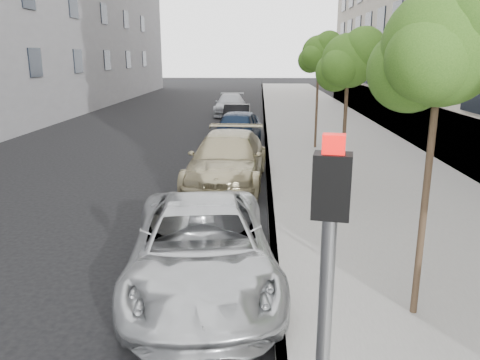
# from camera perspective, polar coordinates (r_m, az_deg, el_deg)

# --- Properties ---
(sidewalk) EXTENTS (6.40, 72.00, 0.14)m
(sidewalk) POSITION_cam_1_polar(r_m,az_deg,el_deg) (29.33, 9.17, 7.34)
(sidewalk) COLOR gray
(sidewalk) RESTS_ON ground
(curb) EXTENTS (0.15, 72.00, 0.14)m
(curb) POSITION_cam_1_polar(r_m,az_deg,el_deg) (29.13, 3.00, 7.46)
(curb) COLOR #9E9B93
(curb) RESTS_ON ground
(tree_near) EXTENTS (1.84, 1.64, 4.74)m
(tree_near) POSITION_cam_1_polar(r_m,az_deg,el_deg) (6.81, 23.56, 14.63)
(tree_near) COLOR #38281C
(tree_near) RESTS_ON sidewalk
(tree_mid) EXTENTS (1.76, 1.56, 4.46)m
(tree_mid) POSITION_cam_1_polar(r_m,az_deg,el_deg) (13.10, 13.20, 13.99)
(tree_mid) COLOR #38281C
(tree_mid) RESTS_ON sidewalk
(tree_far) EXTENTS (1.70, 1.50, 4.67)m
(tree_far) POSITION_cam_1_polar(r_m,az_deg,el_deg) (19.52, 9.68, 15.06)
(tree_far) COLOR #38281C
(tree_far) RESTS_ON sidewalk
(signal_pole) EXTENTS (0.27, 0.22, 3.26)m
(signal_pole) POSITION_cam_1_polar(r_m,az_deg,el_deg) (3.37, 10.32, -15.60)
(signal_pole) COLOR #939699
(signal_pole) RESTS_ON sidewalk
(minivan) EXTENTS (3.00, 5.41, 1.43)m
(minivan) POSITION_cam_1_polar(r_m,az_deg,el_deg) (8.06, -4.68, -8.11)
(minivan) COLOR #BCBFC1
(minivan) RESTS_ON ground
(suv) EXTENTS (2.50, 5.55, 1.58)m
(suv) POSITION_cam_1_polar(r_m,az_deg,el_deg) (14.26, -1.53, 2.49)
(suv) COLOR tan
(suv) RESTS_ON ground
(sedan_blue) EXTENTS (2.28, 4.71, 1.55)m
(sedan_blue) POSITION_cam_1_polar(r_m,az_deg,el_deg) (20.44, -0.34, 6.26)
(sedan_blue) COLOR #0F1D33
(sedan_blue) RESTS_ON ground
(sedan_black) EXTENTS (1.38, 3.93, 1.30)m
(sedan_black) POSITION_cam_1_polar(r_m,az_deg,el_deg) (25.37, -0.41, 7.68)
(sedan_black) COLOR black
(sedan_black) RESTS_ON ground
(sedan_rear) EXTENTS (1.95, 4.75, 1.38)m
(sedan_rear) POSITION_cam_1_polar(r_m,az_deg,el_deg) (31.40, -1.21, 9.15)
(sedan_rear) COLOR #A4A7AC
(sedan_rear) RESTS_ON ground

